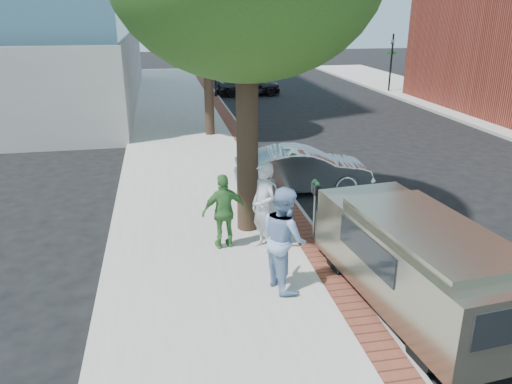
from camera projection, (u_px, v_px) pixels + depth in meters
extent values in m
plane|color=black|center=(290.00, 266.00, 10.92)|extent=(120.00, 120.00, 0.00)
cube|color=#9E9991|center=(194.00, 163.00, 18.00)|extent=(5.00, 60.00, 0.15)
cube|color=brown|center=(254.00, 157.00, 18.36)|extent=(0.60, 60.00, 0.01)
cube|color=gray|center=(263.00, 159.00, 18.45)|extent=(0.10, 60.00, 0.15)
cylinder|color=black|center=(215.00, 68.00, 30.70)|extent=(0.12, 0.12, 3.80)
imported|color=black|center=(215.00, 49.00, 30.32)|extent=(0.18, 0.15, 0.90)
cube|color=#1E7238|center=(215.00, 56.00, 30.45)|extent=(0.70, 0.03, 0.18)
cylinder|color=black|center=(391.00, 64.00, 32.74)|extent=(0.12, 0.12, 3.80)
imported|color=black|center=(393.00, 47.00, 32.37)|extent=(0.18, 0.15, 0.90)
cube|color=#1E7238|center=(392.00, 53.00, 32.50)|extent=(0.70, 0.03, 0.18)
cylinder|color=black|center=(247.00, 142.00, 11.75)|extent=(0.52, 0.52, 4.40)
cylinder|color=black|center=(209.00, 90.00, 21.17)|extent=(0.40, 0.40, 3.85)
ellipsoid|color=#183F12|center=(206.00, 8.00, 20.05)|extent=(4.80, 4.80, 3.94)
cylinder|color=gray|center=(314.00, 217.00, 11.68)|extent=(0.07, 0.07, 1.15)
cube|color=#2D3030|center=(317.00, 190.00, 11.35)|extent=(0.12, 0.14, 0.24)
cube|color=#2D3030|center=(314.00, 188.00, 11.52)|extent=(0.12, 0.14, 0.24)
sphere|color=#3F8C4C|center=(317.00, 184.00, 11.30)|extent=(0.11, 0.11, 0.11)
sphere|color=#3F8C4C|center=(315.00, 181.00, 11.47)|extent=(0.11, 0.11, 0.11)
imported|color=#B5B5BA|center=(264.00, 207.00, 11.06)|extent=(0.73, 0.87, 2.03)
imported|color=#85A2CD|center=(284.00, 238.00, 9.52)|extent=(0.99, 1.15, 2.06)
imported|color=#3F7C38|center=(224.00, 211.00, 11.20)|extent=(1.07, 0.57, 1.75)
imported|color=silver|center=(303.00, 170.00, 15.23)|extent=(4.19, 1.63, 1.36)
imported|color=black|center=(248.00, 84.00, 32.27)|extent=(4.27, 1.79, 1.44)
cube|color=gray|center=(416.00, 262.00, 9.06)|extent=(2.34, 4.91, 1.33)
cube|color=gray|center=(361.00, 230.00, 11.02)|extent=(1.91, 1.07, 0.79)
cube|color=gray|center=(431.00, 231.00, 8.53)|extent=(2.00, 3.51, 0.16)
cylinder|color=black|center=(337.00, 262.00, 10.45)|extent=(0.28, 0.65, 0.63)
cylinder|color=black|center=(405.00, 252.00, 10.88)|extent=(0.28, 0.65, 0.63)
cylinder|color=black|center=(423.00, 353.00, 7.69)|extent=(0.28, 0.65, 0.63)
cylinder|color=black|center=(509.00, 334.00, 8.12)|extent=(0.28, 0.65, 0.63)
cube|color=black|center=(456.00, 236.00, 9.38)|extent=(0.21, 1.97, 0.54)
cube|color=black|center=(365.00, 249.00, 8.88)|extent=(0.21, 1.97, 0.54)
cube|color=black|center=(353.00, 209.00, 11.31)|extent=(1.58, 0.18, 0.40)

